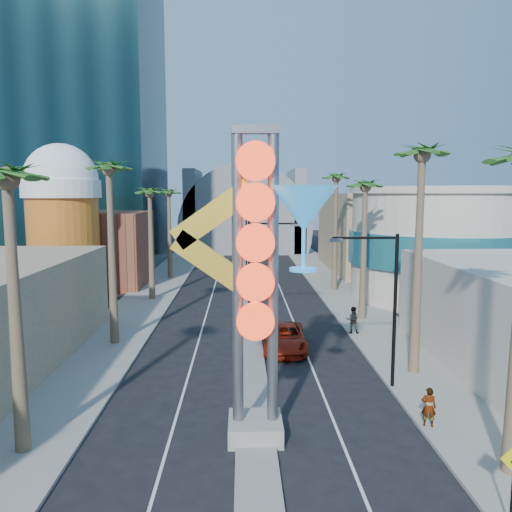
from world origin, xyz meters
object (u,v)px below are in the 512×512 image
at_px(red_pickup, 284,337).
at_px(pedestrian_a, 429,407).
at_px(neon_sign, 276,262).
at_px(pedestrian_b, 353,320).

relative_size(red_pickup, pedestrian_a, 3.44).
xyz_separation_m(red_pickup, pedestrian_a, (5.20, -11.04, 0.19)).
height_order(neon_sign, pedestrian_a, neon_sign).
distance_m(neon_sign, pedestrian_b, 17.32).
bearing_deg(pedestrian_a, red_pickup, -46.78).
height_order(pedestrian_a, pedestrian_b, pedestrian_b).
distance_m(neon_sign, red_pickup, 13.36).
bearing_deg(pedestrian_a, neon_sign, 22.86).
distance_m(red_pickup, pedestrian_b, 6.05).
xyz_separation_m(red_pickup, pedestrian_b, (5.12, 3.21, 0.29)).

